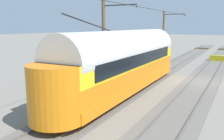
% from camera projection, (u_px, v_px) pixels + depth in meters
% --- Properties ---
extents(ground_plane, '(220.00, 220.00, 0.00)m').
position_uv_depth(ground_plane, '(201.00, 83.00, 19.88)').
color(ground_plane, gray).
extents(track_adjacent_siding, '(2.80, 80.00, 0.18)m').
position_uv_depth(track_adjacent_siding, '(202.00, 81.00, 20.15)').
color(track_adjacent_siding, '#666059').
rests_on(track_adjacent_siding, ground).
extents(track_third_siding, '(2.80, 80.00, 0.18)m').
position_uv_depth(track_third_siding, '(153.00, 76.00, 22.14)').
color(track_third_siding, '#666059').
rests_on(track_third_siding, ground).
extents(vintage_streetcar, '(2.65, 16.59, 4.98)m').
position_uv_depth(vintage_streetcar, '(125.00, 61.00, 16.56)').
color(vintage_streetcar, orange).
rests_on(vintage_streetcar, ground).
extents(catenary_pole_foreground, '(3.01, 0.28, 6.53)m').
position_uv_depth(catenary_pole_foreground, '(164.00, 34.00, 33.63)').
color(catenary_pole_foreground, brown).
rests_on(catenary_pole_foreground, ground).
extents(catenary_pole_mid_near, '(3.01, 0.28, 6.53)m').
position_uv_depth(catenary_pole_mid_near, '(105.00, 41.00, 19.24)').
color(catenary_pole_mid_near, brown).
rests_on(catenary_pole_mid_near, ground).
extents(overhead_wire_run, '(2.81, 37.19, 0.18)m').
position_uv_depth(overhead_wire_run, '(140.00, 7.00, 18.22)').
color(overhead_wire_run, black).
rests_on(overhead_wire_run, ground).
extents(spare_tie_stack, '(2.40, 2.40, 0.54)m').
position_uv_depth(spare_tie_stack, '(138.00, 62.00, 29.35)').
color(spare_tie_stack, '#47331E').
rests_on(spare_tie_stack, ground).
extents(track_end_bumper, '(1.80, 0.60, 0.80)m').
position_uv_depth(track_end_bumper, '(217.00, 58.00, 31.50)').
color(track_end_bumper, '#B2A519').
rests_on(track_end_bumper, ground).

